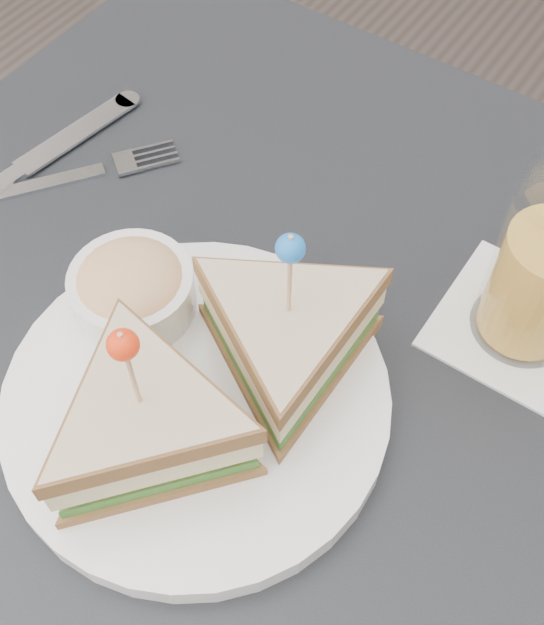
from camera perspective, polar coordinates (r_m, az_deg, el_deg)
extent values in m
plane|color=#3F3833|center=(1.32, -0.64, -20.07)|extent=(3.50, 3.50, 0.00)
cube|color=black|center=(0.63, -1.26, -3.52)|extent=(0.80, 0.80, 0.03)
cylinder|color=black|center=(1.23, -5.06, 7.12)|extent=(0.04, 0.04, 0.72)
cylinder|color=white|center=(0.59, -5.47, -6.55)|extent=(0.37, 0.37, 0.02)
cylinder|color=white|center=(0.58, -5.56, -6.04)|extent=(0.37, 0.37, 0.01)
cylinder|color=#DCA57E|center=(0.47, -10.16, -4.51)|extent=(0.00, 0.00, 0.09)
sphere|color=#FF3410|center=(0.44, -10.81, -2.33)|extent=(0.02, 0.02, 0.02)
cylinder|color=#DCA57E|center=(0.50, 1.27, 2.27)|extent=(0.00, 0.00, 0.09)
sphere|color=blue|center=(0.48, 1.35, 4.70)|extent=(0.02, 0.02, 0.02)
cylinder|color=white|center=(0.61, -10.06, 1.37)|extent=(0.12, 0.12, 0.04)
ellipsoid|color=#E0B772|center=(0.60, -10.27, 2.19)|extent=(0.11, 0.11, 0.04)
cube|color=silver|center=(0.76, -16.90, 8.79)|extent=(0.09, 0.11, 0.00)
cube|color=silver|center=(0.75, -10.65, 10.67)|extent=(0.03, 0.03, 0.00)
cube|color=white|center=(0.79, -14.10, 12.52)|extent=(0.04, 0.13, 0.00)
cylinder|color=white|center=(0.82, -10.48, 14.99)|extent=(0.03, 0.03, 0.00)
cube|color=white|center=(0.66, 17.58, -0.98)|extent=(0.13, 0.13, 0.00)
cylinder|color=gold|center=(0.62, 18.89, 1.90)|extent=(0.07, 0.07, 0.10)
cube|color=white|center=(0.58, 18.65, 4.50)|extent=(0.02, 0.02, 0.02)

